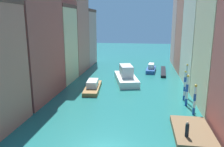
{
  "coord_description": "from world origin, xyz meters",
  "views": [
    {
      "loc": [
        3.19,
        -17.33,
        11.54
      ],
      "look_at": [
        -3.07,
        25.09,
        1.5
      ],
      "focal_mm": 36.26,
      "sensor_mm": 36.0,
      "label": 1
    }
  ],
  "objects_px": {
    "mooring_pole_1": "(187,90)",
    "mooring_pole_0": "(195,99)",
    "mooring_pole_3": "(186,80)",
    "gondola_black": "(163,72)",
    "motorboat_0": "(151,69)",
    "waterfront_dock": "(192,132)",
    "vaporetto_white": "(126,76)",
    "mooring_pole_2": "(185,85)",
    "motorboat_1": "(93,86)",
    "person_on_dock": "(187,130)"
  },
  "relations": [
    {
      "from": "person_on_dock",
      "to": "mooring_pole_2",
      "type": "bearing_deg",
      "value": 82.35
    },
    {
      "from": "mooring_pole_3",
      "to": "person_on_dock",
      "type": "bearing_deg",
      "value": -98.6
    },
    {
      "from": "mooring_pole_1",
      "to": "motorboat_0",
      "type": "relative_size",
      "value": 0.67
    },
    {
      "from": "vaporetto_white",
      "to": "waterfront_dock",
      "type": "bearing_deg",
      "value": -66.3
    },
    {
      "from": "mooring_pole_0",
      "to": "mooring_pole_2",
      "type": "height_order",
      "value": "mooring_pole_2"
    },
    {
      "from": "vaporetto_white",
      "to": "motorboat_0",
      "type": "xyz_separation_m",
      "value": [
        4.94,
        10.18,
        -0.49
      ]
    },
    {
      "from": "mooring_pole_1",
      "to": "mooring_pole_3",
      "type": "xyz_separation_m",
      "value": [
        0.51,
        3.98,
        0.35
      ]
    },
    {
      "from": "mooring_pole_1",
      "to": "gondola_black",
      "type": "xyz_separation_m",
      "value": [
        -1.64,
        20.49,
        -2.02
      ]
    },
    {
      "from": "mooring_pole_2",
      "to": "waterfront_dock",
      "type": "bearing_deg",
      "value": -94.32
    },
    {
      "from": "person_on_dock",
      "to": "mooring_pole_0",
      "type": "distance_m",
      "value": 7.32
    },
    {
      "from": "vaporetto_white",
      "to": "motorboat_1",
      "type": "relative_size",
      "value": 1.25
    },
    {
      "from": "person_on_dock",
      "to": "mooring_pole_0",
      "type": "bearing_deg",
      "value": 73.8
    },
    {
      "from": "mooring_pole_1",
      "to": "vaporetto_white",
      "type": "height_order",
      "value": "mooring_pole_1"
    },
    {
      "from": "waterfront_dock",
      "to": "motorboat_1",
      "type": "relative_size",
      "value": 0.83
    },
    {
      "from": "mooring_pole_0",
      "to": "motorboat_0",
      "type": "height_order",
      "value": "mooring_pole_0"
    },
    {
      "from": "mooring_pole_3",
      "to": "vaporetto_white",
      "type": "xyz_separation_m",
      "value": [
        -9.83,
        7.13,
        -1.49
      ]
    },
    {
      "from": "vaporetto_white",
      "to": "motorboat_0",
      "type": "height_order",
      "value": "vaporetto_white"
    },
    {
      "from": "person_on_dock",
      "to": "mooring_pole_0",
      "type": "relative_size",
      "value": 0.39
    },
    {
      "from": "gondola_black",
      "to": "motorboat_1",
      "type": "xyz_separation_m",
      "value": [
        -12.89,
        -15.17,
        0.35
      ]
    },
    {
      "from": "waterfront_dock",
      "to": "person_on_dock",
      "type": "bearing_deg",
      "value": -117.23
    },
    {
      "from": "person_on_dock",
      "to": "mooring_pole_3",
      "type": "height_order",
      "value": "mooring_pole_3"
    },
    {
      "from": "vaporetto_white",
      "to": "motorboat_1",
      "type": "xyz_separation_m",
      "value": [
        -5.22,
        -5.79,
        -0.53
      ]
    },
    {
      "from": "waterfront_dock",
      "to": "person_on_dock",
      "type": "relative_size",
      "value": 4.33
    },
    {
      "from": "waterfront_dock",
      "to": "vaporetto_white",
      "type": "relative_size",
      "value": 0.66
    },
    {
      "from": "waterfront_dock",
      "to": "motorboat_1",
      "type": "bearing_deg",
      "value": 135.14
    },
    {
      "from": "person_on_dock",
      "to": "mooring_pole_1",
      "type": "xyz_separation_m",
      "value": [
        1.61,
        10.04,
        0.97
      ]
    },
    {
      "from": "mooring_pole_3",
      "to": "waterfront_dock",
      "type": "bearing_deg",
      "value": -95.88
    },
    {
      "from": "mooring_pole_0",
      "to": "mooring_pole_1",
      "type": "relative_size",
      "value": 0.89
    },
    {
      "from": "mooring_pole_3",
      "to": "gondola_black",
      "type": "relative_size",
      "value": 0.5
    },
    {
      "from": "mooring_pole_2",
      "to": "mooring_pole_1",
      "type": "bearing_deg",
      "value": -91.07
    },
    {
      "from": "waterfront_dock",
      "to": "mooring_pole_3",
      "type": "relative_size",
      "value": 1.3
    },
    {
      "from": "mooring_pole_1",
      "to": "mooring_pole_2",
      "type": "bearing_deg",
      "value": 88.93
    },
    {
      "from": "mooring_pole_1",
      "to": "mooring_pole_3",
      "type": "height_order",
      "value": "mooring_pole_3"
    },
    {
      "from": "mooring_pole_0",
      "to": "gondola_black",
      "type": "distance_m",
      "value": 23.68
    },
    {
      "from": "mooring_pole_3",
      "to": "motorboat_0",
      "type": "xyz_separation_m",
      "value": [
        -4.89,
        17.31,
        -1.97
      ]
    },
    {
      "from": "mooring_pole_1",
      "to": "mooring_pole_2",
      "type": "relative_size",
      "value": 0.99
    },
    {
      "from": "motorboat_1",
      "to": "mooring_pole_0",
      "type": "bearing_deg",
      "value": -29.19
    },
    {
      "from": "waterfront_dock",
      "to": "gondola_black",
      "type": "bearing_deg",
      "value": 91.75
    },
    {
      "from": "motorboat_0",
      "to": "vaporetto_white",
      "type": "bearing_deg",
      "value": -115.89
    },
    {
      "from": "gondola_black",
      "to": "motorboat_1",
      "type": "relative_size",
      "value": 1.27
    },
    {
      "from": "waterfront_dock",
      "to": "mooring_pole_2",
      "type": "relative_size",
      "value": 1.49
    },
    {
      "from": "motorboat_0",
      "to": "motorboat_1",
      "type": "xyz_separation_m",
      "value": [
        -10.16,
        -15.97,
        -0.05
      ]
    },
    {
      "from": "mooring_pole_1",
      "to": "mooring_pole_0",
      "type": "bearing_deg",
      "value": -82.04
    },
    {
      "from": "mooring_pole_2",
      "to": "mooring_pole_3",
      "type": "height_order",
      "value": "mooring_pole_3"
    },
    {
      "from": "person_on_dock",
      "to": "mooring_pole_2",
      "type": "relative_size",
      "value": 0.34
    },
    {
      "from": "mooring_pole_0",
      "to": "vaporetto_white",
      "type": "distance_m",
      "value": 17.2
    },
    {
      "from": "mooring_pole_3",
      "to": "motorboat_0",
      "type": "relative_size",
      "value": 0.78
    },
    {
      "from": "vaporetto_white",
      "to": "mooring_pole_3",
      "type": "bearing_deg",
      "value": -35.95
    },
    {
      "from": "mooring_pole_0",
      "to": "motorboat_1",
      "type": "distance_m",
      "value": 17.19
    },
    {
      "from": "mooring_pole_2",
      "to": "mooring_pole_3",
      "type": "relative_size",
      "value": 0.87
    }
  ]
}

